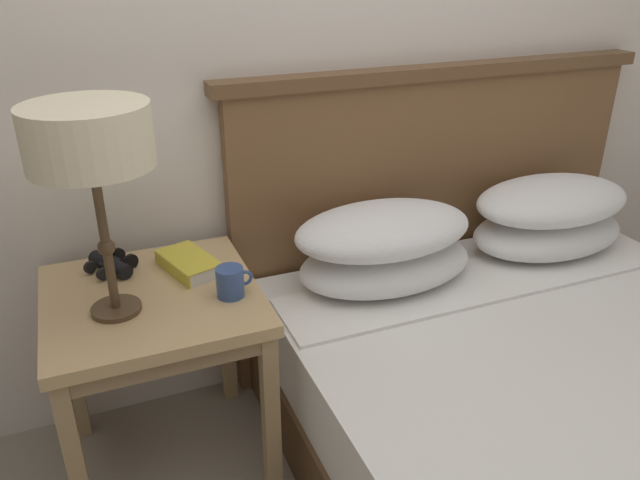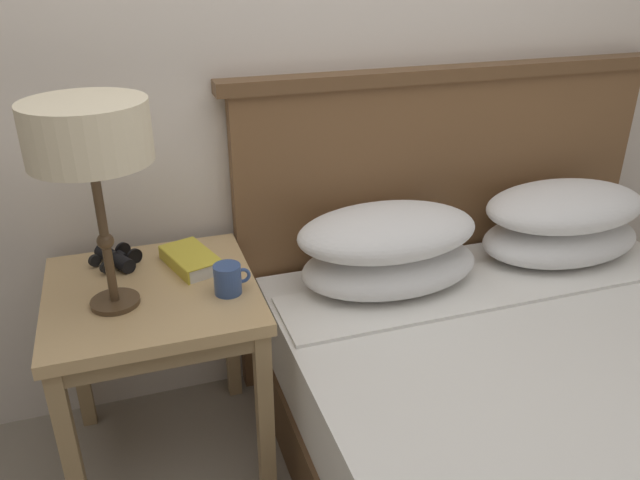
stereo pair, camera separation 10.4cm
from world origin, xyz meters
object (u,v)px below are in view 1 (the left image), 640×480
at_px(nightstand, 154,319).
at_px(bed, 570,407).
at_px(binoculars_pair, 111,264).
at_px(table_lamp, 89,142).
at_px(coffee_mug, 231,282).
at_px(book_on_nightstand, 188,264).

bearing_deg(nightstand, bed, -25.50).
xyz_separation_m(nightstand, binoculars_pair, (-0.09, 0.18, 0.11)).
relative_size(table_lamp, coffee_mug, 5.33).
relative_size(book_on_nightstand, binoculars_pair, 1.47).
xyz_separation_m(bed, book_on_nightstand, (-0.95, 0.61, 0.36)).
bearing_deg(coffee_mug, book_on_nightstand, 112.46).
height_order(bed, table_lamp, table_lamp).
xyz_separation_m(bed, table_lamp, (-1.18, 0.46, 0.80)).
distance_m(binoculars_pair, coffee_mug, 0.40).
height_order(nightstand, table_lamp, table_lamp).
bearing_deg(binoculars_pair, nightstand, -63.80).
bearing_deg(nightstand, binoculars_pair, 116.20).
bearing_deg(coffee_mug, bed, -25.76).
bearing_deg(coffee_mug, binoculars_pair, 137.23).
bearing_deg(book_on_nightstand, binoculars_pair, 159.72).
height_order(nightstand, coffee_mug, coffee_mug).
relative_size(bed, book_on_nightstand, 8.09).
bearing_deg(nightstand, coffee_mug, -24.39).
height_order(nightstand, binoculars_pair, binoculars_pair).
height_order(nightstand, bed, bed).
distance_m(table_lamp, binoculars_pair, 0.50).
height_order(book_on_nightstand, coffee_mug, coffee_mug).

